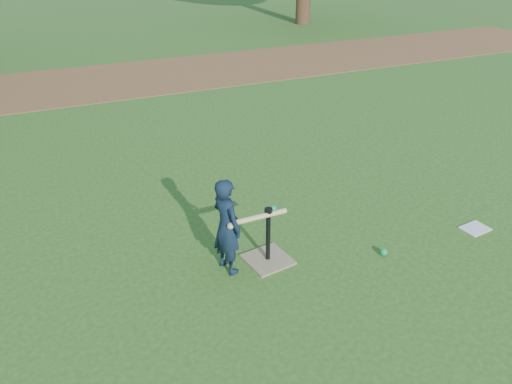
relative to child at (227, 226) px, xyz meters
name	(u,v)px	position (x,y,z in m)	size (l,w,h in m)	color
ground	(305,258)	(0.80, -0.15, -0.50)	(80.00, 80.00, 0.00)	#285116
dirt_strip	(144,77)	(0.80, 7.35, -0.49)	(24.00, 3.00, 0.01)	brown
child	(227,226)	(0.00, 0.00, 0.00)	(0.37, 0.24, 1.00)	black
wiffle_ball_ground	(384,252)	(1.56, -0.44, -0.46)	(0.08, 0.08, 0.08)	#0D9550
clipboard	(475,229)	(2.82, -0.45, -0.49)	(0.30, 0.23, 0.01)	silver
batting_tee	(268,251)	(0.42, -0.04, -0.39)	(0.49, 0.49, 0.61)	#8A7957
swing_action	(258,216)	(0.31, -0.05, 0.06)	(0.63, 0.18, 0.08)	tan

